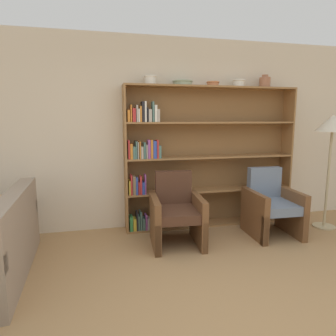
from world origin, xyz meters
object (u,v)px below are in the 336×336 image
object	(u,v)px
floor_lamp	(332,129)
armchair_leather	(176,213)
bowl_slate	(239,83)
vase_tall	(265,82)
bowl_brass	(150,80)
bowl_olive	(183,83)
armchair_cushioned	(271,206)
bowl_cream	(213,84)
bookshelf	(198,158)

from	to	relation	value
floor_lamp	armchair_leather	bearing A→B (deg)	-178.54
bowl_slate	armchair_leather	distance (m)	2.11
vase_tall	bowl_brass	bearing A→B (deg)	180.00
floor_lamp	bowl_olive	bearing A→B (deg)	166.11
bowl_slate	armchair_cushioned	xyz separation A→B (m)	(0.28, -0.57, -1.71)
floor_lamp	bowl_cream	bearing A→B (deg)	162.47
bowl_olive	vase_tall	size ratio (longest dim) A/B	1.55
armchair_leather	floor_lamp	bearing A→B (deg)	-174.04
bookshelf	floor_lamp	size ratio (longest dim) A/B	1.54
bowl_olive	armchair_cushioned	size ratio (longest dim) A/B	0.31
bowl_olive	bowl_cream	xyz separation A→B (m)	(0.45, 0.00, -0.00)
floor_lamp	bowl_brass	bearing A→B (deg)	168.55
bookshelf	bowl_brass	bearing A→B (deg)	-177.64
bowl_cream	armchair_leather	world-z (taller)	bowl_cream
bowl_olive	floor_lamp	distance (m)	2.23
bookshelf	bowl_slate	bearing A→B (deg)	-2.89
bowl_brass	floor_lamp	xyz separation A→B (m)	(2.53, -0.51, -0.66)
bowl_olive	bowl_slate	size ratio (longest dim) A/B	1.52
bookshelf	bowl_brass	xyz separation A→B (m)	(-0.72, -0.03, 1.11)
vase_tall	armchair_cushioned	xyz separation A→B (m)	(-0.14, -0.57, -1.73)
bowl_brass	bowl_olive	size ratio (longest dim) A/B	0.62
bookshelf	armchair_leather	world-z (taller)	bookshelf
bookshelf	bowl_slate	world-z (taller)	bowl_slate
bowl_slate	floor_lamp	bearing A→B (deg)	-22.74
bowl_slate	floor_lamp	distance (m)	1.48
bowl_olive	armchair_leather	xyz separation A→B (m)	(-0.23, -0.57, -1.69)
armchair_leather	floor_lamp	size ratio (longest dim) A/B	0.55
bookshelf	floor_lamp	distance (m)	1.94
bowl_olive	armchair_leather	distance (m)	1.80
bowl_cream	floor_lamp	bearing A→B (deg)	-17.53
vase_tall	floor_lamp	world-z (taller)	vase_tall
bowl_brass	armchair_cushioned	size ratio (longest dim) A/B	0.19
bookshelf	bowl_cream	world-z (taller)	bowl_cream
bookshelf	armchair_leather	bearing A→B (deg)	-129.58
bowl_slate	armchair_cushioned	world-z (taller)	bowl_slate
bowl_cream	floor_lamp	distance (m)	1.82
bowl_cream	vase_tall	xyz separation A→B (m)	(0.82, -0.00, 0.04)
armchair_cushioned	bowl_brass	bearing A→B (deg)	-17.82
bowl_olive	bowl_slate	bearing A→B (deg)	0.00
bowl_slate	bookshelf	bearing A→B (deg)	177.11
bowl_brass	bowl_slate	distance (m)	1.31
bowl_olive	armchair_leather	size ratio (longest dim) A/B	0.31
bowl_cream	bowl_slate	xyz separation A→B (m)	(0.40, -0.00, 0.02)
bowl_olive	bowl_slate	world-z (taller)	bowl_slate
bookshelf	armchair_leather	xyz separation A→B (m)	(-0.50, -0.60, -0.62)
bowl_cream	vase_tall	distance (m)	0.82
bookshelf	bowl_brass	size ratio (longest dim) A/B	14.66
bookshelf	vase_tall	world-z (taller)	vase_tall
bowl_olive	bowl_slate	distance (m)	0.85
bowl_cream	bookshelf	bearing A→B (deg)	171.01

